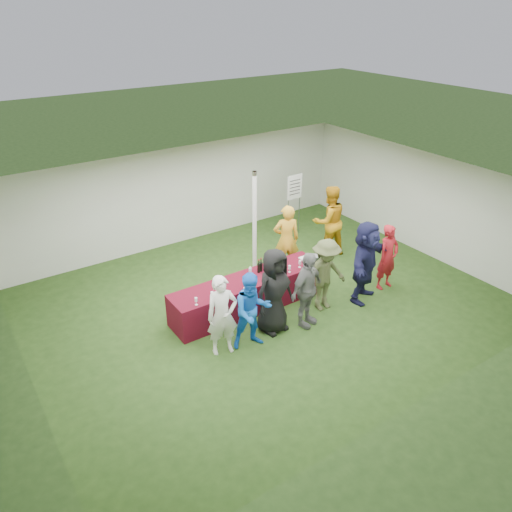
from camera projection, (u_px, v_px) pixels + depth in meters
ground at (266, 303)px, 11.32m from camera, size 60.00×60.00×0.00m
tent at (255, 226)px, 11.83m from camera, size 10.00×10.00×10.00m
serving_table at (248, 293)px, 10.99m from camera, size 3.60×0.80×0.75m
wine_bottles at (269, 264)px, 11.17m from camera, size 0.64×0.11×0.32m
wine_glasses at (244, 283)px, 10.44m from camera, size 2.73×0.13×0.16m
water_bottle at (250, 272)px, 10.88m from camera, size 0.07×0.07×0.23m
bar_towel at (305, 258)px, 11.64m from camera, size 0.25×0.18×0.03m
dump_bucket at (314, 259)px, 11.43m from camera, size 0.25×0.25×0.18m
wine_list_sign at (294, 192)px, 14.01m from camera, size 0.50×0.03×1.80m
staff_pourer at (286, 240)px, 12.23m from camera, size 0.77×0.65×1.79m
staff_back at (329, 221)px, 13.06m from camera, size 1.05×0.88×1.92m
customer_0 at (222, 316)px, 9.43m from camera, size 0.68×0.53×1.66m
customer_1 at (252, 311)px, 9.62m from camera, size 0.91×0.78×1.61m
customer_2 at (274, 291)px, 10.03m from camera, size 0.96×0.69×1.85m
customer_3 at (307, 290)px, 10.23m from camera, size 1.06×0.67×1.68m
customer_4 at (325, 275)px, 10.78m from camera, size 1.09×0.64×1.68m
customer_5 at (365, 262)px, 11.08m from camera, size 1.85×1.26×1.91m
customer_6 at (388, 257)px, 11.62m from camera, size 0.59×0.39×1.59m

